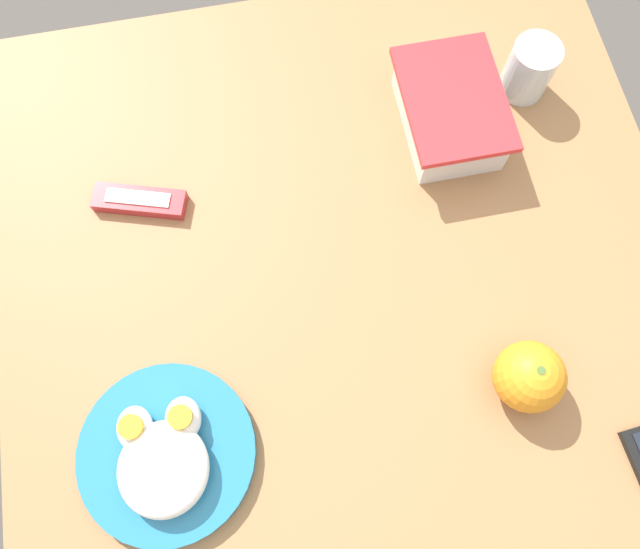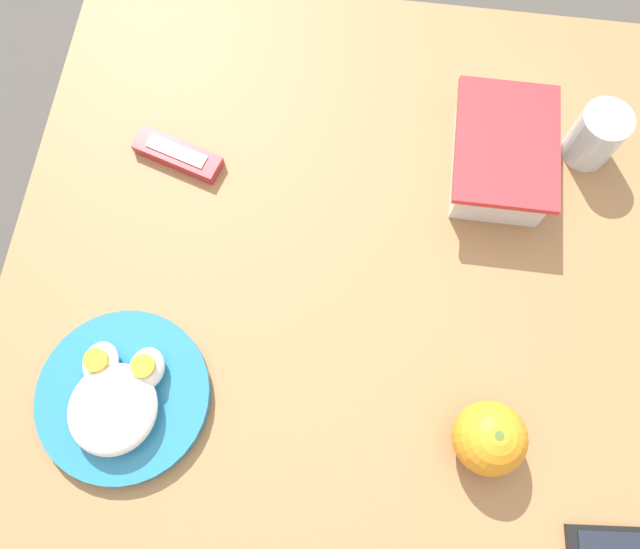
# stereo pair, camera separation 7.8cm
# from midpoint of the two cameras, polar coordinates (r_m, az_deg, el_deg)

# --- Properties ---
(ground_plane) EXTENTS (10.00, 10.00, 0.00)m
(ground_plane) POSITION_cam_midpoint_polar(r_m,az_deg,el_deg) (1.55, -0.17, -9.07)
(ground_plane) COLOR #4C4742
(table) EXTENTS (0.92, 0.90, 0.76)m
(table) POSITION_cam_midpoint_polar(r_m,az_deg,el_deg) (0.92, -0.28, -2.40)
(table) COLOR #996B42
(table) RESTS_ON ground_plane
(food_container) EXTENTS (0.18, 0.13, 0.07)m
(food_container) POSITION_cam_midpoint_polar(r_m,az_deg,el_deg) (0.89, 9.25, 14.02)
(food_container) COLOR white
(food_container) RESTS_ON table
(orange_fruit) EXTENTS (0.08, 0.08, 0.08)m
(orange_fruit) POSITION_cam_midpoint_polar(r_m,az_deg,el_deg) (0.77, 15.86, -9.43)
(orange_fruit) COLOR orange
(orange_fruit) RESTS_ON table
(rice_plate) EXTENTS (0.21, 0.21, 0.06)m
(rice_plate) POSITION_cam_midpoint_polar(r_m,az_deg,el_deg) (0.78, -16.86, -15.95)
(rice_plate) COLOR teal
(rice_plate) RESTS_ON table
(candy_bar) EXTENTS (0.07, 0.13, 0.02)m
(candy_bar) POSITION_cam_midpoint_polar(r_m,az_deg,el_deg) (0.89, -18.61, 6.04)
(candy_bar) COLOR #B7282D
(candy_bar) RESTS_ON table
(drinking_glass) EXTENTS (0.07, 0.07, 0.08)m
(drinking_glass) POSITION_cam_midpoint_polar(r_m,az_deg,el_deg) (0.94, 16.31, 17.28)
(drinking_glass) COLOR silver
(drinking_glass) RESTS_ON table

